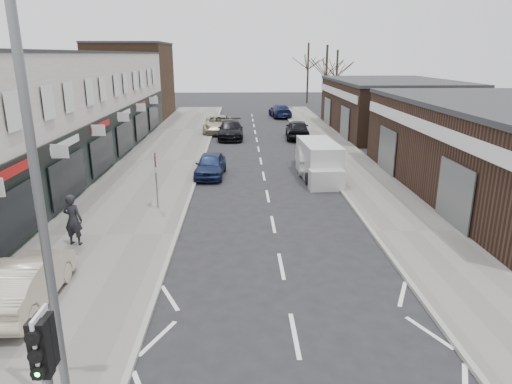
{
  "coord_description": "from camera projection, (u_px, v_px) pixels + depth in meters",
  "views": [
    {
      "loc": [
        -1.34,
        -8.12,
        6.93
      ],
      "look_at": [
        -0.86,
        6.18,
        2.6
      ],
      "focal_mm": 32.0,
      "sensor_mm": 36.0,
      "label": 1
    }
  ],
  "objects": [
    {
      "name": "pavement_left",
      "position": [
        161.0,
        161.0,
        30.62
      ],
      "size": [
        5.5,
        64.0,
        0.12
      ],
      "primitive_type": "cube",
      "color": "slate",
      "rests_on": "ground"
    },
    {
      "name": "pavement_right",
      "position": [
        345.0,
        159.0,
        31.03
      ],
      "size": [
        3.5,
        64.0,
        0.12
      ],
      "primitive_type": "cube",
      "color": "slate",
      "rests_on": "ground"
    },
    {
      "name": "shop_terrace_left",
      "position": [
        35.0,
        114.0,
        27.0
      ],
      "size": [
        8.0,
        41.0,
        7.1
      ],
      "primitive_type": "cube",
      "color": "silver",
      "rests_on": "ground"
    },
    {
      "name": "brick_block_far",
      "position": [
        132.0,
        81.0,
        51.26
      ],
      "size": [
        8.0,
        10.0,
        8.0
      ],
      "primitive_type": "cube",
      "color": "#462E1E",
      "rests_on": "ground"
    },
    {
      "name": "right_unit_far",
      "position": [
        390.0,
        107.0,
        42.09
      ],
      "size": [
        10.0,
        16.0,
        4.5
      ],
      "primitive_type": "cube",
      "color": "#332017",
      "rests_on": "ground"
    },
    {
      "name": "tree_far_a",
      "position": [
        325.0,
        113.0,
        56.02
      ],
      "size": [
        3.6,
        3.6,
        8.0
      ],
      "primitive_type": null,
      "color": "#382D26",
      "rests_on": "ground"
    },
    {
      "name": "tree_far_b",
      "position": [
        335.0,
        107.0,
        61.84
      ],
      "size": [
        3.6,
        3.6,
        7.5
      ],
      "primitive_type": null,
      "color": "#382D26",
      "rests_on": "ground"
    },
    {
      "name": "tree_far_c",
      "position": [
        307.0,
        103.0,
        67.48
      ],
      "size": [
        3.6,
        3.6,
        8.5
      ],
      "primitive_type": null,
      "color": "#382D26",
      "rests_on": "ground"
    },
    {
      "name": "traffic_light",
      "position": [
        45.0,
        359.0,
        7.05
      ],
      "size": [
        0.28,
        0.6,
        3.1
      ],
      "color": "slate",
      "rests_on": "pavement_left"
    },
    {
      "name": "street_lamp",
      "position": [
        50.0,
        200.0,
        7.57
      ],
      "size": [
        2.23,
        0.22,
        8.0
      ],
      "color": "slate",
      "rests_on": "pavement_left"
    },
    {
      "name": "warning_sign",
      "position": [
        156.0,
        164.0,
        20.49
      ],
      "size": [
        0.12,
        0.8,
        2.7
      ],
      "color": "slate",
      "rests_on": "pavement_left"
    },
    {
      "name": "white_van",
      "position": [
        319.0,
        161.0,
        26.36
      ],
      "size": [
        2.12,
        5.46,
        2.09
      ],
      "rotation": [
        0.0,
        0.0,
        0.05
      ],
      "color": "silver",
      "rests_on": "ground"
    },
    {
      "name": "sedan_on_pavement",
      "position": [
        25.0,
        281.0,
        12.81
      ],
      "size": [
        1.54,
        4.25,
        1.39
      ],
      "primitive_type": "imported",
      "rotation": [
        0.0,
        0.0,
        3.16
      ],
      "color": "#C0B49A",
      "rests_on": "pavement_left"
    },
    {
      "name": "pedestrian",
      "position": [
        73.0,
        220.0,
        16.78
      ],
      "size": [
        0.79,
        0.6,
        1.94
      ],
      "primitive_type": "imported",
      "rotation": [
        0.0,
        0.0,
        2.94
      ],
      "color": "black",
      "rests_on": "pavement_left"
    },
    {
      "name": "parked_car_left_a",
      "position": [
        211.0,
        165.0,
        26.81
      ],
      "size": [
        1.86,
        4.13,
        1.38
      ],
      "primitive_type": "imported",
      "rotation": [
        0.0,
        0.0,
        -0.06
      ],
      "color": "#162145",
      "rests_on": "ground"
    },
    {
      "name": "parked_car_left_b",
      "position": [
        231.0,
        130.0,
        38.84
      ],
      "size": [
        2.1,
        5.14,
        1.49
      ],
      "primitive_type": "imported",
      "rotation": [
        0.0,
        0.0,
        0.0
      ],
      "color": "black",
      "rests_on": "ground"
    },
    {
      "name": "parked_car_left_c",
      "position": [
        218.0,
        124.0,
        41.83
      ],
      "size": [
        2.55,
        5.52,
        1.53
      ],
      "primitive_type": "imported",
      "rotation": [
        0.0,
        0.0,
        0.0
      ],
      "color": "#B4AB90",
      "rests_on": "ground"
    },
    {
      "name": "parked_car_right_a",
      "position": [
        311.0,
        157.0,
        28.29
      ],
      "size": [
        1.97,
        4.93,
        1.59
      ],
      "primitive_type": "imported",
      "rotation": [
        0.0,
        0.0,
        3.08
      ],
      "color": "silver",
      "rests_on": "ground"
    },
    {
      "name": "parked_car_right_b",
      "position": [
        297.0,
        129.0,
        38.84
      ],
      "size": [
        2.23,
        4.86,
        1.61
      ],
      "primitive_type": "imported",
      "rotation": [
        0.0,
        0.0,
        3.07
      ],
      "color": "black",
      "rests_on": "ground"
    },
    {
      "name": "parked_car_right_c",
      "position": [
        280.0,
        111.0,
        52.02
      ],
      "size": [
        2.55,
        5.21,
        1.46
      ],
      "primitive_type": "imported",
      "rotation": [
        0.0,
        0.0,
        3.25
      ],
      "color": "#131B3C",
      "rests_on": "ground"
    }
  ]
}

